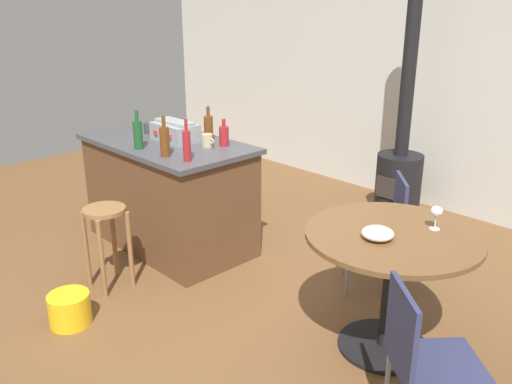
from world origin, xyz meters
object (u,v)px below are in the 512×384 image
bottle_1 (224,135)px  bottle_3 (209,127)px  wooden_stool (106,231)px  folding_chair_far (381,224)px  cup_1 (207,140)px  wine_glass (437,212)px  cup_0 (148,128)px  wood_stove (400,166)px  plastic_bucket (70,309)px  toolbox (175,131)px  folding_chair_near (424,359)px  bottle_2 (138,134)px  bottle_0 (187,145)px  dining_table (391,262)px  kitchen_island (169,193)px  bottle_4 (165,141)px  serving_bowl (378,233)px

bottle_1 → bottle_3: size_ratio=0.77×
bottle_1 → bottle_3: 0.22m
wooden_stool → bottle_1: size_ratio=2.88×
folding_chair_far → cup_1: 1.48m
wine_glass → cup_0: bearing=-175.1°
wood_stove → plastic_bucket: bearing=-97.8°
bottle_1 → toolbox: bearing=-155.4°
folding_chair_near → bottle_2: size_ratio=2.82×
folding_chair_far → wooden_stool: bearing=-134.2°
folding_chair_near → wooden_stool: bearing=-174.2°
wood_stove → bottle_0: (-0.41, -2.22, 0.54)m
dining_table → wood_stove: bearing=120.4°
bottle_2 → bottle_3: bearing=73.2°
wood_stove → plastic_bucket: (-0.44, -3.21, -0.40)m
bottle_2 → cup_1: size_ratio=2.46×
folding_chair_near → kitchen_island: bearing=169.1°
bottle_0 → bottle_3: 0.62m
wooden_stool → wood_stove: wood_stove is taller
bottle_4 → cup_1: bottle_4 is taller
folding_chair_far → cup_0: cup_0 is taller
bottle_1 → serving_bowl: (1.68, -0.33, -0.20)m
cup_0 → plastic_bucket: (0.89, -1.26, -0.86)m
wood_stove → bottle_4: (-0.63, -2.26, 0.54)m
wine_glass → wooden_stool: bearing=-152.4°
dining_table → toolbox: toolbox is taller
bottle_2 → wood_stove: bearing=67.5°
bottle_4 → serving_bowl: bearing=6.1°
bottle_3 → wooden_stool: bearing=-86.2°
toolbox → bottle_1: size_ratio=1.82×
folding_chair_near → bottle_3: 2.64m
folding_chair_near → bottle_2: bearing=175.1°
bottle_4 → bottle_1: bearing=82.3°
toolbox → bottle_0: bearing=-28.2°
cup_0 → plastic_bucket: cup_0 is taller
bottle_4 → serving_bowl: (1.75, 0.19, -0.24)m
toolbox → bottle_1: 0.44m
bottle_3 → folding_chair_near: bearing=-17.8°
bottle_0 → wood_stove: bearing=79.5°
folding_chair_near → bottle_4: bearing=173.8°
wooden_stool → serving_bowl: bearing=20.4°
kitchen_island → plastic_bucket: (0.56, -1.21, -0.36)m
kitchen_island → bottle_4: bottle_4 is taller
folding_chair_far → bottle_4: bottle_4 is taller
bottle_3 → plastic_bucket: bearing=-77.2°
serving_bowl → cup_0: bearing=177.0°
cup_1 → bottle_3: bearing=137.9°
wooden_stool → dining_table: 2.02m
wooden_stool → bottle_2: bearing=117.0°
kitchen_island → wine_glass: bearing=6.9°
kitchen_island → folding_chair_far: 1.80m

